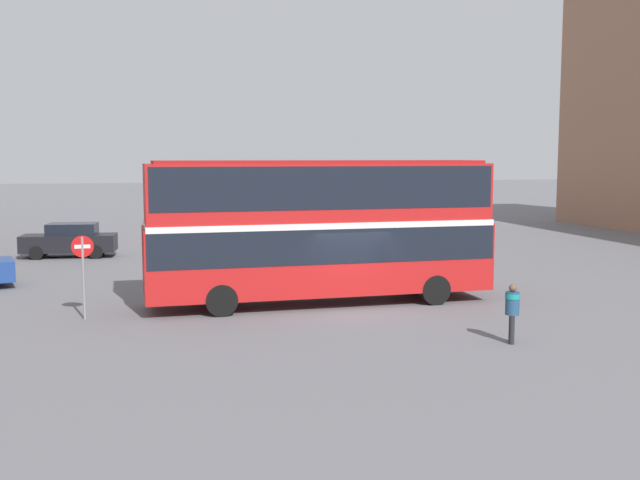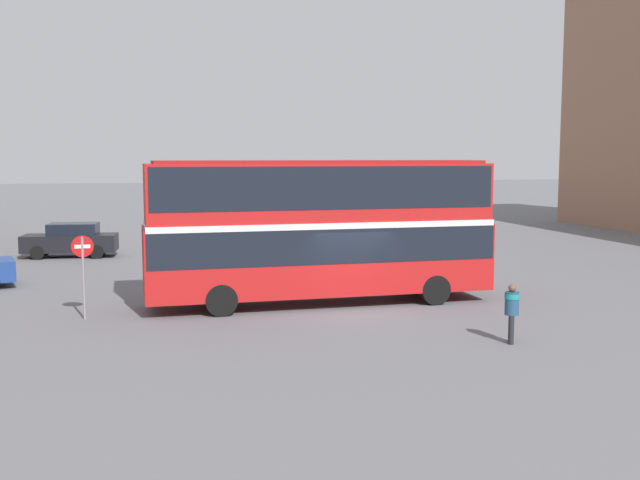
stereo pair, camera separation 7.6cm
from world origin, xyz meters
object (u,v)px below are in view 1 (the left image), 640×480
pedestrian_foreground (512,307)px  parked_car_kerb_far (70,240)px  double_decker_bus (320,222)px  no_entry_sign (83,263)px

pedestrian_foreground → parked_car_kerb_far: bearing=-32.0°
double_decker_bus → parked_car_kerb_far: 16.96m
pedestrian_foreground → no_entry_sign: size_ratio=0.62×
parked_car_kerb_far → no_entry_sign: bearing=102.0°
double_decker_bus → pedestrian_foreground: size_ratio=7.26×
pedestrian_foreground → no_entry_sign: no_entry_sign is taller
parked_car_kerb_far → double_decker_bus: bearing=128.4°
double_decker_bus → pedestrian_foreground: double_decker_bus is taller
pedestrian_foreground → no_entry_sign: 12.51m
double_decker_bus → no_entry_sign: 7.57m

